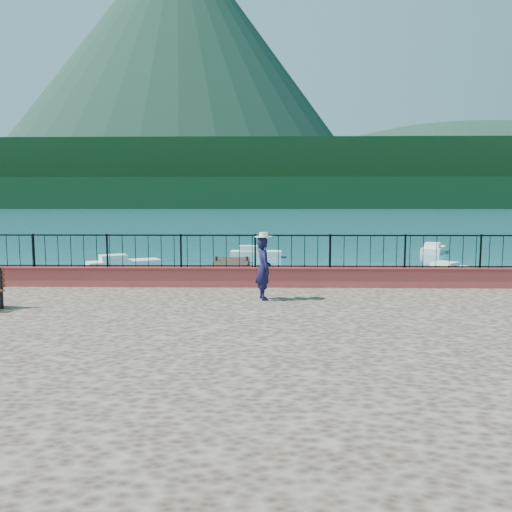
{
  "coord_description": "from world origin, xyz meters",
  "views": [
    {
      "loc": [
        0.02,
        -10.93,
        3.69
      ],
      "look_at": [
        -0.24,
        2.0,
        2.3
      ],
      "focal_mm": 35.0,
      "sensor_mm": 36.0,
      "label": 1
    }
  ],
  "objects_px": {
    "person": "(263,268)",
    "boat_4": "(256,251)",
    "boat_2": "(449,269)",
    "boat_5": "(434,247)",
    "boat_3": "(124,261)"
  },
  "relations": [
    {
      "from": "person",
      "to": "boat_4",
      "type": "height_order",
      "value": "person"
    },
    {
      "from": "boat_5",
      "to": "boat_2",
      "type": "bearing_deg",
      "value": -168.98
    },
    {
      "from": "person",
      "to": "boat_5",
      "type": "distance_m",
      "value": 27.28
    },
    {
      "from": "person",
      "to": "boat_5",
      "type": "xyz_separation_m",
      "value": [
        12.44,
        24.22,
        -1.61
      ]
    },
    {
      "from": "boat_3",
      "to": "boat_2",
      "type": "bearing_deg",
      "value": -39.28
    },
    {
      "from": "boat_4",
      "to": "boat_5",
      "type": "bearing_deg",
      "value": 15.67
    },
    {
      "from": "boat_3",
      "to": "person",
      "type": "bearing_deg",
      "value": -91.75
    },
    {
      "from": "person",
      "to": "boat_3",
      "type": "bearing_deg",
      "value": 12.72
    },
    {
      "from": "boat_2",
      "to": "person",
      "type": "bearing_deg",
      "value": -174.02
    },
    {
      "from": "person",
      "to": "boat_4",
      "type": "bearing_deg",
      "value": -13.31
    },
    {
      "from": "person",
      "to": "boat_5",
      "type": "bearing_deg",
      "value": -42.18
    },
    {
      "from": "person",
      "to": "boat_4",
      "type": "distance_m",
      "value": 21.03
    },
    {
      "from": "boat_3",
      "to": "boat_4",
      "type": "height_order",
      "value": "same"
    },
    {
      "from": "boat_3",
      "to": "boat_4",
      "type": "relative_size",
      "value": 1.16
    },
    {
      "from": "person",
      "to": "boat_2",
      "type": "height_order",
      "value": "person"
    }
  ]
}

